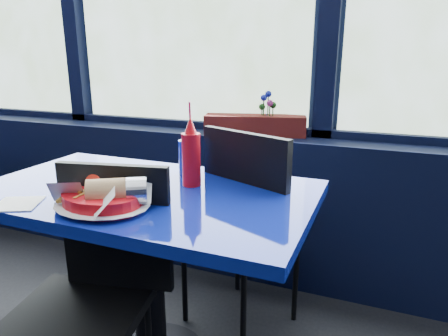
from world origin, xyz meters
TOP-DOWN VIEW (x-y plane):
  - window_sill at (0.00, 2.87)m, footprint 5.00×0.26m
  - near_table at (0.30, 2.00)m, footprint 1.20×0.70m
  - chair_near_front at (0.26, 1.75)m, footprint 0.47×0.47m
  - chair_near_back at (0.56, 2.32)m, footprint 0.55×0.55m
  - planter_box at (0.44, 2.86)m, footprint 0.54×0.26m
  - flower_vase at (0.50, 2.87)m, footprint 0.12×0.12m
  - food_basket at (0.30, 1.79)m, footprint 0.30×0.29m
  - ketchup_bottle at (0.44, 2.11)m, footprint 0.07×0.07m
  - soda_cup at (0.38, 2.22)m, footprint 0.09×0.09m
  - napkin at (0.02, 1.72)m, footprint 0.18×0.18m

SIDE VIEW (x-z plane):
  - window_sill at x=0.00m, z-range 0.00..0.80m
  - chair_near_front at x=0.26m, z-range 0.07..0.94m
  - chair_near_back at x=0.56m, z-range 0.07..1.01m
  - near_table at x=0.30m, z-range 0.19..0.94m
  - napkin at x=0.02m, z-range 0.75..0.75m
  - food_basket at x=0.30m, z-range 0.74..0.84m
  - soda_cup at x=0.38m, z-range 0.68..0.97m
  - planter_box at x=0.44m, z-range 0.80..0.91m
  - ketchup_bottle at x=0.44m, z-range 0.73..0.99m
  - flower_vase at x=0.50m, z-range 0.75..0.99m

